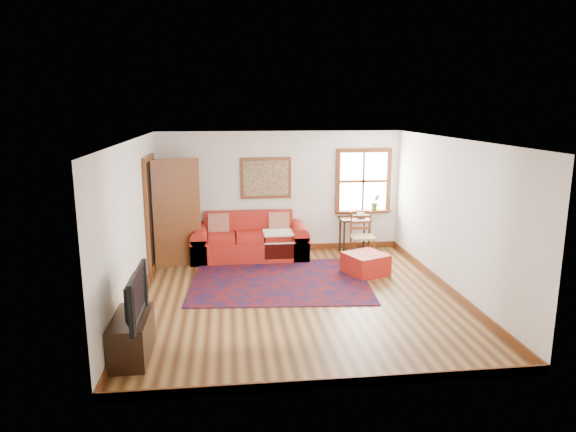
{
  "coord_description": "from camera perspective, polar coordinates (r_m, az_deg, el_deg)",
  "views": [
    {
      "loc": [
        -1.07,
        -7.68,
        2.99
      ],
      "look_at": [
        -0.09,
        0.6,
        1.2
      ],
      "focal_mm": 32.0,
      "sensor_mm": 36.0,
      "label": 1
    }
  ],
  "objects": [
    {
      "name": "ladder_back_chair",
      "position": [
        10.21,
        8.2,
        -2.04
      ],
      "size": [
        0.46,
        0.44,
        0.95
      ],
      "color": "tan",
      "rests_on": "ground"
    },
    {
      "name": "television",
      "position": [
        6.35,
        -17.24,
        -8.5
      ],
      "size": [
        0.14,
        1.04,
        0.6
      ],
      "primitive_type": "imported",
      "rotation": [
        0.0,
        0.0,
        1.57
      ],
      "color": "black",
      "rests_on": "media_cabinet"
    },
    {
      "name": "persian_rug",
      "position": [
        9.03,
        -0.91,
        -7.17
      ],
      "size": [
        3.21,
        2.65,
        0.02
      ],
      "primitive_type": "cube",
      "rotation": [
        0.0,
        0.0,
        -0.08
      ],
      "color": "#540C0C",
      "rests_on": "ground"
    },
    {
      "name": "candle_hurricane",
      "position": [
        6.89,
        -16.13,
        -8.7
      ],
      "size": [
        0.12,
        0.12,
        0.18
      ],
      "color": "silver",
      "rests_on": "media_cabinet"
    },
    {
      "name": "side_table",
      "position": [
        10.66,
        7.41,
        -0.86
      ],
      "size": [
        0.62,
        0.46,
        0.74
      ],
      "color": "black",
      "rests_on": "ground"
    },
    {
      "name": "red_ottoman",
      "position": [
        9.46,
        8.61,
        -5.26
      ],
      "size": [
        0.87,
        0.87,
        0.38
      ],
      "primitive_type": "cube",
      "rotation": [
        0.0,
        0.0,
        0.4
      ],
      "color": "#A91D15",
      "rests_on": "ground"
    },
    {
      "name": "doorway",
      "position": [
        9.72,
        -13.31,
        0.38
      ],
      "size": [
        0.89,
        1.08,
        2.14
      ],
      "color": "black",
      "rests_on": "ground"
    },
    {
      "name": "ground",
      "position": [
        8.31,
        1.13,
        -8.98
      ],
      "size": [
        5.5,
        5.5,
        0.0
      ],
      "primitive_type": "plane",
      "color": "#482913",
      "rests_on": "ground"
    },
    {
      "name": "room_envelope",
      "position": [
        7.89,
        1.16,
        2.32
      ],
      "size": [
        5.04,
        5.54,
        2.52
      ],
      "color": "silver",
      "rests_on": "ground"
    },
    {
      "name": "red_leather_sofa",
      "position": [
        10.35,
        -4.26,
        -3.0
      ],
      "size": [
        2.3,
        0.95,
        0.9
      ],
      "color": "#A91D15",
      "rests_on": "ground"
    },
    {
      "name": "window",
      "position": [
        10.9,
        8.52,
        3.12
      ],
      "size": [
        1.18,
        0.2,
        1.38
      ],
      "color": "white",
      "rests_on": "ground"
    },
    {
      "name": "framed_artwork",
      "position": [
        10.52,
        -2.49,
        4.23
      ],
      "size": [
        1.05,
        0.07,
        0.85
      ],
      "color": "brown",
      "rests_on": "ground"
    },
    {
      "name": "media_cabinet",
      "position": [
        6.65,
        -16.96,
        -12.71
      ],
      "size": [
        0.42,
        0.94,
        0.52
      ],
      "primitive_type": "cube",
      "color": "black",
      "rests_on": "ground"
    }
  ]
}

